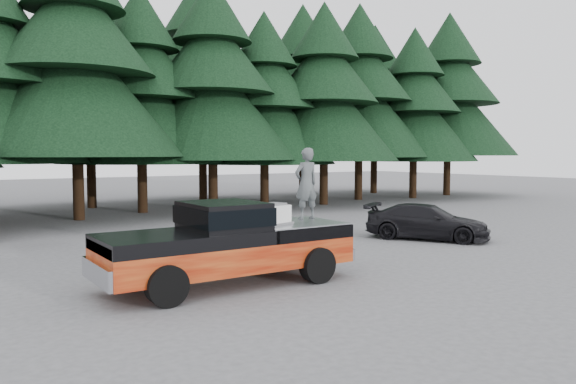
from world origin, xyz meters
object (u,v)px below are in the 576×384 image
pickup_truck (228,256)px  air_compressor (274,215)px  parked_car (427,222)px  man_on_bed (306,184)px

pickup_truck → air_compressor: 1.48m
air_compressor → parked_car: bearing=1.4°
pickup_truck → man_on_bed: 2.94m
man_on_bed → parked_car: man_on_bed is taller
pickup_truck → parked_car: size_ratio=1.41×
pickup_truck → man_on_bed: (2.45, 0.34, 1.58)m
air_compressor → parked_car: 8.32m
man_on_bed → parked_car: 7.09m
pickup_truck → air_compressor: (1.17, -0.14, 0.89)m
man_on_bed → parked_car: (6.63, 1.92, -1.63)m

